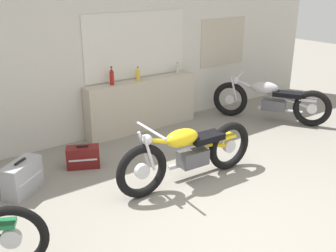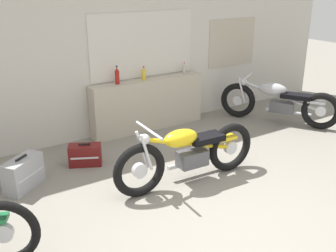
% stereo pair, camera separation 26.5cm
% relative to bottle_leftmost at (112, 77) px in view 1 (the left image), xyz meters
% --- Properties ---
extents(ground_plane, '(24.00, 24.00, 0.00)m').
position_rel_bottle_leftmost_xyz_m(ground_plane, '(-0.23, -2.99, -1.01)').
color(ground_plane, gray).
extents(wall_back, '(10.00, 0.07, 2.80)m').
position_rel_bottle_leftmost_xyz_m(wall_back, '(-0.19, 0.18, 0.39)').
color(wall_back, beige).
rests_on(wall_back, ground_plane).
extents(sill_counter, '(2.06, 0.28, 0.88)m').
position_rel_bottle_leftmost_xyz_m(sill_counter, '(0.56, 0.00, -0.57)').
color(sill_counter, '#B7AD99').
rests_on(sill_counter, ground_plane).
extents(bottle_leftmost, '(0.07, 0.07, 0.30)m').
position_rel_bottle_leftmost_xyz_m(bottle_leftmost, '(0.00, 0.00, 0.00)').
color(bottle_leftmost, maroon).
rests_on(bottle_leftmost, sill_counter).
extents(bottle_left_center, '(0.07, 0.07, 0.23)m').
position_rel_bottle_leftmost_xyz_m(bottle_left_center, '(0.48, -0.00, -0.03)').
color(bottle_left_center, gold).
rests_on(bottle_left_center, sill_counter).
extents(bottle_center, '(0.06, 0.06, 0.20)m').
position_rel_bottle_leftmost_xyz_m(bottle_center, '(1.31, 0.01, -0.04)').
color(bottle_center, '#B7B2A8').
rests_on(bottle_center, sill_counter).
extents(motorcycle_yellow, '(2.04, 0.64, 0.84)m').
position_rel_bottle_leftmost_xyz_m(motorcycle_yellow, '(0.02, -1.94, -0.61)').
color(motorcycle_yellow, black).
rests_on(motorcycle_yellow, ground_plane).
extents(motorcycle_silver, '(1.21, 1.87, 0.81)m').
position_rel_bottle_leftmost_xyz_m(motorcycle_silver, '(2.67, -1.00, -0.62)').
color(motorcycle_silver, black).
rests_on(motorcycle_silver, ground_plane).
extents(hard_case_silver, '(0.57, 0.51, 0.43)m').
position_rel_bottle_leftmost_xyz_m(hard_case_silver, '(-1.79, -0.96, -0.81)').
color(hard_case_silver, '#9E9EA3').
rests_on(hard_case_silver, ground_plane).
extents(hard_case_darkred, '(0.49, 0.38, 0.33)m').
position_rel_bottle_leftmost_xyz_m(hard_case_darkred, '(-0.91, -0.76, -0.86)').
color(hard_case_darkred, maroon).
rests_on(hard_case_darkred, ground_plane).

